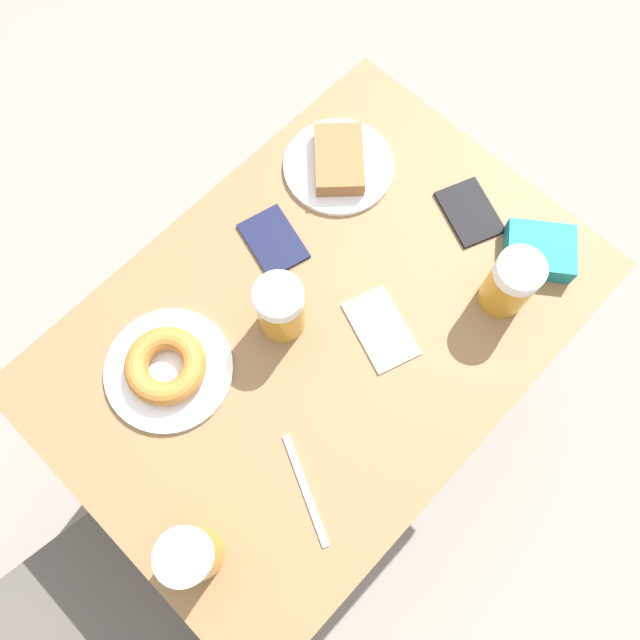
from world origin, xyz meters
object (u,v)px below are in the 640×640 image
beer_mug_center (511,283)px  fork (305,490)px  beer_mug_right (191,556)px  passport_far_edge (470,212)px  napkin_folded (381,329)px  plate_with_donut (167,367)px  plate_with_cake (339,163)px  blue_pouch (540,251)px  beer_mug_left (281,308)px  passport_near_edge (273,241)px

beer_mug_center → fork: (0.02, 0.48, -0.07)m
beer_mug_right → passport_far_edge: size_ratio=0.89×
fork → napkin_folded: bearing=-71.7°
plate_with_donut → beer_mug_center: size_ratio=1.65×
napkin_folded → beer_mug_right: bearing=95.3°
beer_mug_center → beer_mug_right: bearing=84.0°
beer_mug_center → plate_with_donut: bearing=56.9°
beer_mug_right → passport_far_edge: (0.08, -0.76, -0.06)m
napkin_folded → passport_far_edge: 0.29m
passport_far_edge → plate_with_cake: bearing=21.9°
passport_far_edge → blue_pouch: blue_pouch is taller
fork → passport_far_edge: (0.13, -0.58, 0.00)m
beer_mug_left → fork: bearing=142.2°
plate_with_donut → passport_near_edge: bearing=-81.3°
passport_near_edge → beer_mug_left: bearing=141.4°
passport_far_edge → blue_pouch: size_ratio=0.96×
beer_mug_left → beer_mug_center: same height
plate_with_donut → beer_mug_left: 0.22m
plate_with_donut → beer_mug_right: size_ratio=1.65×
beer_mug_left → passport_near_edge: (0.12, -0.10, -0.06)m
plate_with_cake → fork: 0.61m
plate_with_cake → plate_with_donut: bearing=97.8°
beer_mug_center → passport_near_edge: bearing=28.7°
napkin_folded → fork: same height
beer_mug_center → beer_mug_right: (0.07, 0.67, 0.00)m
plate_with_cake → blue_pouch: bearing=-163.5°
passport_near_edge → blue_pouch: bearing=-139.5°
plate_with_donut → blue_pouch: (-0.32, -0.61, -0.00)m
plate_with_donut → blue_pouch: plate_with_donut is taller
plate_with_donut → beer_mug_left: (-0.08, -0.20, 0.05)m
beer_mug_left → passport_near_edge: 0.17m
beer_mug_left → beer_mug_center: 0.39m
passport_near_edge → passport_far_edge: size_ratio=0.96×
plate_with_donut → beer_mug_center: bearing=-123.1°
beer_mug_center → fork: 0.49m
beer_mug_right → fork: beer_mug_right is taller
beer_mug_right → passport_near_edge: bearing=-56.8°
plate_with_cake → napkin_folded: size_ratio=1.31×
fork → blue_pouch: (-0.01, -0.59, 0.02)m
beer_mug_right → blue_pouch: (-0.07, -0.78, -0.05)m
beer_mug_left → beer_mug_center: bearing=-129.5°
beer_mug_right → fork: size_ratio=0.77×
plate_with_cake → beer_mug_center: 0.40m
beer_mug_center → beer_mug_right: 0.67m
plate_with_cake → napkin_folded: (-0.28, 0.19, -0.01)m
plate_with_donut → napkin_folded: (-0.21, -0.31, -0.02)m
beer_mug_right → plate_with_donut: bearing=-32.8°
plate_with_cake → beer_mug_right: 0.74m
napkin_folded → blue_pouch: size_ratio=1.04×
fork → plate_with_cake: bearing=-51.8°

